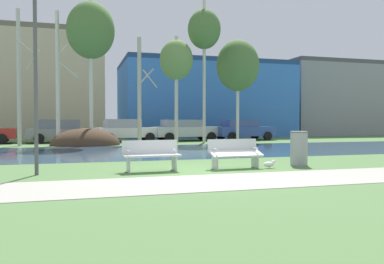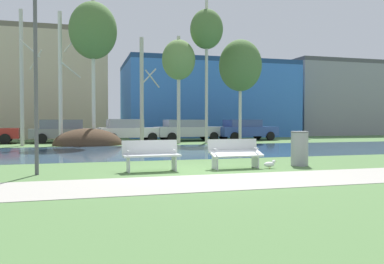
% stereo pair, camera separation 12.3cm
% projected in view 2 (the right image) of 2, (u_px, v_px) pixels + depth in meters
% --- Properties ---
extents(ground_plane, '(120.00, 120.00, 0.00)m').
position_uv_depth(ground_plane, '(146.00, 148.00, 20.32)').
color(ground_plane, '#4C703D').
extents(paved_path_strip, '(60.00, 2.34, 0.01)m').
position_uv_depth(paved_path_strip, '(222.00, 182.00, 8.97)').
color(paved_path_strip, '#9E998E').
rests_on(paved_path_strip, ground).
extents(river_band, '(80.00, 8.59, 0.01)m').
position_uv_depth(river_band, '(153.00, 151.00, 18.11)').
color(river_band, '#33516B').
rests_on(river_band, ground).
extents(soil_mound, '(4.01, 3.04, 1.98)m').
position_uv_depth(soil_mound, '(88.00, 145.00, 22.72)').
color(soil_mound, '#423021').
rests_on(soil_mound, ground).
extents(bench_left, '(1.62, 0.62, 0.87)m').
position_uv_depth(bench_left, '(151.00, 155.00, 10.85)').
color(bench_left, silver).
rests_on(bench_left, ground).
extents(bench_right, '(1.62, 0.62, 0.87)m').
position_uv_depth(bench_right, '(235.00, 153.00, 11.53)').
color(bench_right, silver).
rests_on(bench_right, ground).
extents(trash_bin, '(0.56, 0.56, 1.09)m').
position_uv_depth(trash_bin, '(300.00, 148.00, 12.23)').
color(trash_bin, gray).
rests_on(trash_bin, ground).
extents(seagull, '(0.41, 0.15, 0.25)m').
position_uv_depth(seagull, '(270.00, 164.00, 11.51)').
color(seagull, white).
rests_on(seagull, ground).
extents(streetlamp, '(0.32, 0.32, 5.05)m').
position_uv_depth(streetlamp, '(35.00, 45.00, 10.04)').
color(streetlamp, '#4C4C51').
rests_on(streetlamp, ground).
extents(birch_far_left, '(1.23, 2.13, 7.76)m').
position_uv_depth(birch_far_left, '(22.00, 77.00, 21.94)').
color(birch_far_left, '#BCB7A8').
rests_on(birch_far_left, ground).
extents(birch_left, '(1.27, 1.99, 7.73)m').
position_uv_depth(birch_left, '(61.00, 78.00, 22.27)').
color(birch_left, beige).
rests_on(birch_left, ground).
extents(birch_center_left, '(2.77, 2.77, 8.62)m').
position_uv_depth(birch_center_left, '(93.00, 31.00, 22.57)').
color(birch_center_left, beige).
rests_on(birch_center_left, ground).
extents(birch_center, '(1.28, 2.07, 6.78)m').
position_uv_depth(birch_center, '(142.00, 90.00, 24.76)').
color(birch_center, '#BCB7A8').
rests_on(birch_center, ground).
extents(birch_center_right, '(2.13, 2.13, 6.84)m').
position_uv_depth(birch_center_right, '(179.00, 61.00, 24.62)').
color(birch_center_right, beige).
rests_on(birch_center_right, ground).
extents(birch_right, '(2.13, 2.13, 9.46)m').
position_uv_depth(birch_right, '(207.00, 30.00, 24.98)').
color(birch_right, beige).
rests_on(birch_right, ground).
extents(birch_far_right, '(2.96, 2.96, 7.04)m').
position_uv_depth(birch_far_right, '(240.00, 66.00, 26.64)').
color(birch_far_right, beige).
rests_on(birch_far_right, ground).
extents(parked_sedan_second_grey, '(4.87, 2.32, 1.51)m').
position_uv_depth(parked_sedan_second_grey, '(65.00, 131.00, 25.47)').
color(parked_sedan_second_grey, slate).
rests_on(parked_sedan_second_grey, ground).
extents(parked_hatch_third_white, '(4.23, 2.44, 1.55)m').
position_uv_depth(parked_hatch_third_white, '(128.00, 130.00, 26.31)').
color(parked_hatch_third_white, silver).
rests_on(parked_hatch_third_white, ground).
extents(parked_wagon_fourth_silver, '(4.91, 2.35, 1.52)m').
position_uv_depth(parked_wagon_fourth_silver, '(188.00, 130.00, 27.53)').
color(parked_wagon_fourth_silver, '#B2B5BC').
rests_on(parked_wagon_fourth_silver, ground).
extents(parked_suv_fifth_blue, '(4.60, 2.35, 1.52)m').
position_uv_depth(parked_suv_fifth_blue, '(246.00, 129.00, 28.43)').
color(parked_suv_fifth_blue, '#2D4793').
rests_on(parked_suv_fifth_blue, ground).
extents(building_beige_block, '(14.94, 8.11, 8.93)m').
position_uv_depth(building_beige_block, '(16.00, 85.00, 32.79)').
color(building_beige_block, '#BCAD8E').
rests_on(building_beige_block, ground).
extents(building_blue_store, '(15.25, 9.41, 6.84)m').
position_uv_depth(building_blue_store, '(205.00, 100.00, 36.87)').
color(building_blue_store, '#3870C6').
rests_on(building_blue_store, ground).
extents(building_grey_warehouse, '(16.69, 7.59, 7.54)m').
position_uv_depth(building_grey_warehouse, '(353.00, 100.00, 41.92)').
color(building_grey_warehouse, gray).
rests_on(building_grey_warehouse, ground).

